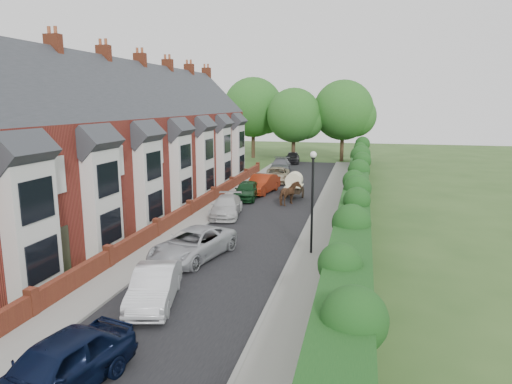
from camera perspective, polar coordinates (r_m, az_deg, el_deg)
ground at (r=20.00m, az=-4.36°, el=-10.74°), size 140.00×140.00×0.00m
road at (r=30.26m, az=1.03°, el=-3.10°), size 6.00×58.00×0.02m
pavement_hedge_side at (r=29.67m, az=8.81°, el=-3.42°), size 2.20×58.00×0.12m
pavement_house_side at (r=31.26m, az=-5.89°, el=-2.60°), size 1.70×58.00×0.12m
kerb_hedge_side at (r=29.77m, az=6.79°, el=-3.31°), size 0.18×58.00×0.13m
kerb_house_side at (r=31.01m, az=-4.49°, el=-2.67°), size 0.18×58.00×0.13m
hedge at (r=29.26m, az=12.41°, el=-0.65°), size 2.10×58.00×2.85m
terrace_row at (r=32.37m, az=-17.66°, el=5.34°), size 9.05×40.50×11.50m
garden_wall_row at (r=30.60m, az=-8.28°, el=-2.18°), size 0.35×40.35×1.10m
lamppost at (r=22.18m, az=7.08°, el=0.27°), size 0.32×0.32×5.16m
tree_far_left at (r=58.37m, az=5.11°, el=9.37°), size 7.14×6.80×9.29m
tree_far_right at (r=59.80m, az=11.22°, el=9.82°), size 7.98×7.60×10.31m
tree_far_back at (r=62.41m, az=0.03°, el=10.35°), size 8.40×8.00×10.82m
car_navy at (r=13.47m, az=-23.71°, el=-19.50°), size 2.78×4.86×1.56m
car_silver_a at (r=17.81m, az=-12.58°, el=-11.40°), size 2.47×4.46×1.39m
car_silver_b at (r=22.34m, az=-7.88°, el=-6.49°), size 3.51×5.59×1.44m
car_white at (r=30.34m, az=-3.74°, el=-1.82°), size 2.49×4.75×1.31m
car_green at (r=35.55m, az=-1.14°, el=0.22°), size 1.90×4.31×1.44m
car_red at (r=38.00m, az=0.73°, el=1.02°), size 2.41×4.95×1.56m
car_beige at (r=43.41m, az=2.62°, el=2.14°), size 2.83×5.15×1.37m
car_grey at (r=49.74m, az=3.08°, el=3.34°), size 2.56×5.22×1.46m
car_black at (r=57.31m, az=4.59°, el=4.33°), size 2.10×4.34×1.43m
horse at (r=33.59m, az=4.22°, el=-0.22°), size 1.62×2.23×1.71m
horse_cart at (r=35.65m, az=4.79°, el=1.03°), size 1.34×2.96×2.14m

